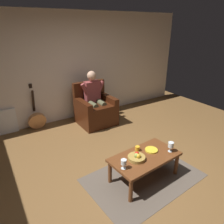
{
  "coord_description": "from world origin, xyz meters",
  "views": [
    {
      "loc": [
        1.83,
        2.15,
        2.27
      ],
      "look_at": [
        -0.08,
        -0.86,
        0.77
      ],
      "focal_mm": 33.37,
      "sensor_mm": 36.0,
      "label": 1
    }
  ],
  "objects": [
    {
      "name": "guitar",
      "position": [
        0.95,
        -2.5,
        0.23
      ],
      "size": [
        0.4,
        0.31,
        1.06
      ],
      "color": "#B37747",
      "rests_on": "ground"
    },
    {
      "name": "wall_back",
      "position": [
        0.0,
        -2.71,
        1.3
      ],
      "size": [
        6.79,
        0.06,
        2.59
      ],
      "primitive_type": "cube",
      "color": "beige",
      "rests_on": "ground"
    },
    {
      "name": "decorative_dish",
      "position": [
        -0.21,
        0.11,
        0.43
      ],
      "size": [
        0.2,
        0.2,
        0.02
      ],
      "primitive_type": "cylinder",
      "color": "gold",
      "rests_on": "coffee_table"
    },
    {
      "name": "coffee_table",
      "position": [
        -0.03,
        0.16,
        0.36
      ],
      "size": [
        1.12,
        0.66,
        0.42
      ],
      "rotation": [
        0.0,
        0.0,
        0.07
      ],
      "color": "brown",
      "rests_on": "ground"
    },
    {
      "name": "wine_glass_far",
      "position": [
        0.42,
        0.23,
        0.52
      ],
      "size": [
        0.08,
        0.08,
        0.15
      ],
      "color": "silver",
      "rests_on": "coffee_table"
    },
    {
      "name": "radiator",
      "position": [
        1.63,
        -2.64,
        0.28
      ],
      "size": [
        0.55,
        0.06,
        0.56
      ],
      "primitive_type": "cube",
      "color": "white",
      "rests_on": "ground"
    },
    {
      "name": "person_seated",
      "position": [
        -0.35,
        -2.06,
        0.7
      ],
      "size": [
        0.63,
        0.55,
        1.28
      ],
      "rotation": [
        0.0,
        0.0,
        0.02
      ],
      "color": "brown",
      "rests_on": "ground"
    },
    {
      "name": "fruit_bowl",
      "position": [
        0.13,
        0.16,
        0.45
      ],
      "size": [
        0.26,
        0.26,
        0.11
      ],
      "color": "olive",
      "rests_on": "coffee_table"
    },
    {
      "name": "armchair",
      "position": [
        -0.35,
        -2.05,
        0.34
      ],
      "size": [
        0.84,
        0.8,
        1.0
      ],
      "rotation": [
        0.0,
        0.0,
        0.02
      ],
      "color": "#39180B",
      "rests_on": "ground"
    },
    {
      "name": "ground_plane",
      "position": [
        0.0,
        0.0,
        0.0
      ],
      "size": [
        7.66,
        7.66,
        0.0
      ],
      "primitive_type": "plane",
      "color": "brown"
    },
    {
      "name": "wine_glass_near",
      "position": [
        -0.45,
        0.28,
        0.53
      ],
      "size": [
        0.09,
        0.09,
        0.16
      ],
      "color": "silver",
      "rests_on": "coffee_table"
    },
    {
      "name": "candle_jar",
      "position": [
        -0.03,
        -0.02,
        0.45
      ],
      "size": [
        0.07,
        0.07,
        0.07
      ],
      "primitive_type": "cylinder",
      "color": "gold",
      "rests_on": "coffee_table"
    },
    {
      "name": "rug",
      "position": [
        -0.03,
        0.16,
        0.0
      ],
      "size": [
        1.86,
        1.31,
        0.01
      ],
      "primitive_type": "cube",
      "rotation": [
        0.0,
        0.0,
        0.07
      ],
      "color": "brown",
      "rests_on": "ground"
    }
  ]
}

